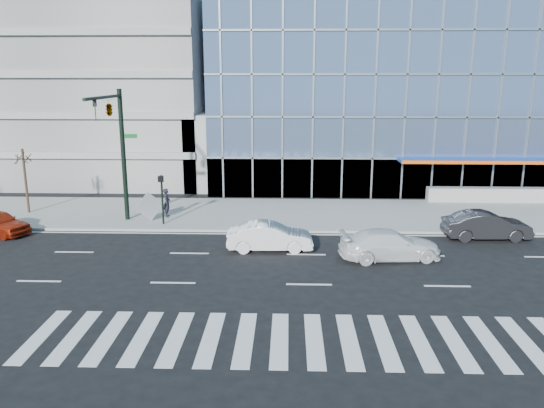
{
  "coord_description": "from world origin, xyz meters",
  "views": [
    {
      "loc": [
        -0.93,
        -25.73,
        8.87
      ],
      "look_at": [
        -1.84,
        3.0,
        1.92
      ],
      "focal_mm": 35.0,
      "sensor_mm": 36.0,
      "label": 1
    }
  ],
  "objects": [
    {
      "name": "ground",
      "position": [
        0.0,
        0.0,
        0.0
      ],
      "size": [
        160.0,
        160.0,
        0.0
      ],
      "primitive_type": "plane",
      "color": "black",
      "rests_on": "ground"
    },
    {
      "name": "sidewalk",
      "position": [
        0.0,
        8.0,
        0.07
      ],
      "size": [
        120.0,
        8.0,
        0.15
      ],
      "primitive_type": "cube",
      "color": "gray",
      "rests_on": "ground"
    },
    {
      "name": "theatre_building",
      "position": [
        14.0,
        26.0,
        7.5
      ],
      "size": [
        42.0,
        26.0,
        15.0
      ],
      "primitive_type": "cube",
      "color": "#6B86B3",
      "rests_on": "ground"
    },
    {
      "name": "parking_garage",
      "position": [
        -20.0,
        26.0,
        10.0
      ],
      "size": [
        24.0,
        24.0,
        20.0
      ],
      "primitive_type": "cube",
      "color": "gray",
      "rests_on": "ground"
    },
    {
      "name": "ramp_block",
      "position": [
        -6.0,
        18.0,
        3.0
      ],
      "size": [
        6.0,
        8.0,
        6.0
      ],
      "primitive_type": "cube",
      "color": "gray",
      "rests_on": "ground"
    },
    {
      "name": "traffic_signal",
      "position": [
        -11.0,
        4.57,
        6.16
      ],
      "size": [
        1.14,
        5.74,
        8.0
      ],
      "color": "black",
      "rests_on": "sidewalk"
    },
    {
      "name": "ped_signal_post",
      "position": [
        -8.5,
        4.94,
        2.14
      ],
      "size": [
        0.3,
        0.33,
        3.0
      ],
      "color": "black",
      "rests_on": "sidewalk"
    },
    {
      "name": "street_tree_near",
      "position": [
        -18.0,
        7.5,
        3.78
      ],
      "size": [
        1.1,
        1.1,
        4.23
      ],
      "color": "#332319",
      "rests_on": "sidewalk"
    },
    {
      "name": "white_suv",
      "position": [
        4.12,
        -0.5,
        0.73
      ],
      "size": [
        5.26,
        2.7,
        1.46
      ],
      "primitive_type": "imported",
      "rotation": [
        0.0,
        0.0,
        1.7
      ],
      "color": "white",
      "rests_on": "ground"
    },
    {
      "name": "white_sedan",
      "position": [
        -1.88,
        0.69,
        0.73
      ],
      "size": [
        4.5,
        1.71,
        1.47
      ],
      "primitive_type": "imported",
      "rotation": [
        0.0,
        0.0,
        1.61
      ],
      "color": "white",
      "rests_on": "ground"
    },
    {
      "name": "dark_sedan",
      "position": [
        10.12,
        3.0,
        0.77
      ],
      "size": [
        4.75,
        1.82,
        1.55
      ],
      "primitive_type": "imported",
      "rotation": [
        0.0,
        0.0,
        1.61
      ],
      "color": "black",
      "rests_on": "ground"
    },
    {
      "name": "pedestrian",
      "position": [
        -8.63,
        6.68,
        1.07
      ],
      "size": [
        0.49,
        0.7,
        1.83
      ],
      "primitive_type": "imported",
      "rotation": [
        0.0,
        0.0,
        1.65
      ],
      "color": "black",
      "rests_on": "sidewalk"
    },
    {
      "name": "tilted_panel",
      "position": [
        -9.48,
        5.67,
        1.07
      ],
      "size": [
        1.62,
        0.96,
        1.83
      ],
      "primitive_type": "cube",
      "rotation": [
        0.0,
        0.69,
        0.52
      ],
      "color": "#A7A7A7",
      "rests_on": "sidewalk"
    }
  ]
}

